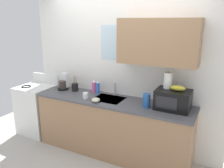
# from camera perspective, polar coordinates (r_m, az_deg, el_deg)

# --- Properties ---
(kitchen_wall_assembly) EXTENTS (3.25, 0.42, 2.50)m
(kitchen_wall_assembly) POSITION_cam_1_polar(r_m,az_deg,el_deg) (3.56, 4.14, 4.28)
(kitchen_wall_assembly) COLOR white
(kitchen_wall_assembly) RESTS_ON ground
(counter_unit) EXTENTS (2.48, 0.63, 0.90)m
(counter_unit) POSITION_cam_1_polar(r_m,az_deg,el_deg) (3.65, -0.02, -10.52)
(counter_unit) COLOR #9E7551
(counter_unit) RESTS_ON ground
(sink_faucet) EXTENTS (0.03, 0.03, 0.19)m
(sink_faucet) POSITION_cam_1_polar(r_m,az_deg,el_deg) (3.68, 0.76, -1.27)
(sink_faucet) COLOR #B2B5BA
(sink_faucet) RESTS_ON counter_unit
(stove_range) EXTENTS (0.60, 0.60, 1.08)m
(stove_range) POSITION_cam_1_polar(r_m,az_deg,el_deg) (4.54, -18.18, -5.93)
(stove_range) COLOR white
(stove_range) RESTS_ON ground
(microwave) EXTENTS (0.46, 0.35, 0.27)m
(microwave) POSITION_cam_1_polar(r_m,az_deg,el_deg) (3.19, 15.06, -3.80)
(microwave) COLOR black
(microwave) RESTS_ON counter_unit
(banana_bunch) EXTENTS (0.20, 0.11, 0.07)m
(banana_bunch) POSITION_cam_1_polar(r_m,az_deg,el_deg) (3.13, 16.19, -0.98)
(banana_bunch) COLOR gold
(banana_bunch) RESTS_ON microwave
(paper_towel_roll) EXTENTS (0.11, 0.11, 0.22)m
(paper_towel_roll) POSITION_cam_1_polar(r_m,az_deg,el_deg) (3.19, 13.83, 0.89)
(paper_towel_roll) COLOR white
(paper_towel_roll) RESTS_ON microwave
(coffee_maker) EXTENTS (0.19, 0.21, 0.28)m
(coffee_maker) POSITION_cam_1_polar(r_m,az_deg,el_deg) (4.06, -11.99, 0.15)
(coffee_maker) COLOR black
(coffee_maker) RESTS_ON counter_unit
(dish_soap_bottle_blue) EXTENTS (0.06, 0.06, 0.22)m
(dish_soap_bottle_blue) POSITION_cam_1_polar(r_m,az_deg,el_deg) (3.75, -3.56, -0.87)
(dish_soap_bottle_blue) COLOR blue
(dish_soap_bottle_blue) RESTS_ON counter_unit
(dish_soap_bottle_pink) EXTENTS (0.07, 0.07, 0.21)m
(dish_soap_bottle_pink) POSITION_cam_1_polar(r_m,az_deg,el_deg) (3.82, -4.54, -0.64)
(dish_soap_bottle_pink) COLOR #E55999
(dish_soap_bottle_pink) RESTS_ON counter_unit
(cereal_canister) EXTENTS (0.10, 0.10, 0.19)m
(cereal_canister) POSITION_cam_1_polar(r_m,az_deg,el_deg) (3.19, 8.66, -4.13)
(cereal_canister) COLOR #2659A5
(cereal_canister) RESTS_ON counter_unit
(mug_white) EXTENTS (0.08, 0.08, 0.09)m
(mug_white) POSITION_cam_1_polar(r_m,az_deg,el_deg) (3.53, -6.67, -2.93)
(mug_white) COLOR white
(mug_white) RESTS_ON counter_unit
(utensil_crock) EXTENTS (0.11, 0.11, 0.27)m
(utensil_crock) POSITION_cam_1_polar(r_m,az_deg,el_deg) (3.94, -9.26, -0.70)
(utensil_crock) COLOR black
(utensil_crock) RESTS_ON counter_unit
(small_bowl) EXTENTS (0.13, 0.13, 0.06)m
(small_bowl) POSITION_cam_1_polar(r_m,az_deg,el_deg) (3.38, -4.12, -4.02)
(small_bowl) COLOR beige
(small_bowl) RESTS_ON counter_unit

